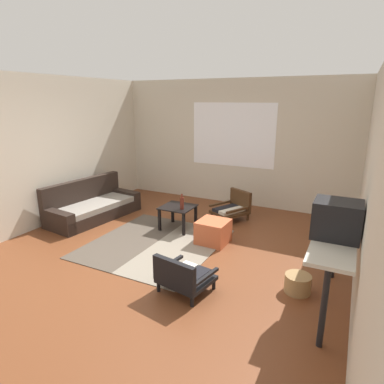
{
  "coord_description": "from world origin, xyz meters",
  "views": [
    {
      "loc": [
        2.45,
        -3.82,
        2.27
      ],
      "look_at": [
        0.22,
        0.61,
        0.87
      ],
      "focal_mm": 30.83,
      "sensor_mm": 36.0,
      "label": 1
    }
  ],
  "objects_px": {
    "couch": "(92,207)",
    "glass_bottle": "(182,203)",
    "ottoman_orange": "(213,232)",
    "console_shelf": "(334,244)",
    "armchair_striped_foreground": "(183,276)",
    "wicker_basket": "(298,284)",
    "coffee_table": "(178,211)",
    "clay_vase": "(338,217)",
    "crt_television": "(337,219)",
    "armchair_by_window": "(233,207)"
  },
  "relations": [
    {
      "from": "crt_television",
      "to": "glass_bottle",
      "type": "bearing_deg",
      "value": 154.08
    },
    {
      "from": "armchair_striped_foreground",
      "to": "glass_bottle",
      "type": "height_order",
      "value": "glass_bottle"
    },
    {
      "from": "coffee_table",
      "to": "clay_vase",
      "type": "height_order",
      "value": "clay_vase"
    },
    {
      "from": "armchair_striped_foreground",
      "to": "clay_vase",
      "type": "height_order",
      "value": "clay_vase"
    },
    {
      "from": "clay_vase",
      "to": "wicker_basket",
      "type": "relative_size",
      "value": 0.95
    },
    {
      "from": "armchair_by_window",
      "to": "crt_television",
      "type": "relative_size",
      "value": 1.67
    },
    {
      "from": "armchair_striped_foreground",
      "to": "ottoman_orange",
      "type": "distance_m",
      "value": 1.53
    },
    {
      "from": "couch",
      "to": "clay_vase",
      "type": "height_order",
      "value": "clay_vase"
    },
    {
      "from": "couch",
      "to": "console_shelf",
      "type": "relative_size",
      "value": 1.24
    },
    {
      "from": "clay_vase",
      "to": "glass_bottle",
      "type": "relative_size",
      "value": 1.1
    },
    {
      "from": "ottoman_orange",
      "to": "coffee_table",
      "type": "bearing_deg",
      "value": 161.86
    },
    {
      "from": "glass_bottle",
      "to": "ottoman_orange",
      "type": "bearing_deg",
      "value": -14.25
    },
    {
      "from": "couch",
      "to": "crt_television",
      "type": "xyz_separation_m",
      "value": [
        4.44,
        -1.06,
        0.84
      ]
    },
    {
      "from": "coffee_table",
      "to": "clay_vase",
      "type": "bearing_deg",
      "value": -20.08
    },
    {
      "from": "armchair_by_window",
      "to": "glass_bottle",
      "type": "height_order",
      "value": "glass_bottle"
    },
    {
      "from": "ottoman_orange",
      "to": "wicker_basket",
      "type": "distance_m",
      "value": 1.72
    },
    {
      "from": "coffee_table",
      "to": "wicker_basket",
      "type": "bearing_deg",
      "value": -26.18
    },
    {
      "from": "couch",
      "to": "armchair_by_window",
      "type": "bearing_deg",
      "value": 25.14
    },
    {
      "from": "console_shelf",
      "to": "armchair_striped_foreground",
      "type": "bearing_deg",
      "value": -162.51
    },
    {
      "from": "ottoman_orange",
      "to": "wicker_basket",
      "type": "relative_size",
      "value": 1.51
    },
    {
      "from": "ottoman_orange",
      "to": "crt_television",
      "type": "bearing_deg",
      "value": -29.71
    },
    {
      "from": "coffee_table",
      "to": "clay_vase",
      "type": "xyz_separation_m",
      "value": [
        2.64,
        -0.97,
        0.64
      ]
    },
    {
      "from": "glass_bottle",
      "to": "wicker_basket",
      "type": "height_order",
      "value": "glass_bottle"
    },
    {
      "from": "armchair_striped_foreground",
      "to": "console_shelf",
      "type": "xyz_separation_m",
      "value": [
        1.59,
        0.5,
        0.54
      ]
    },
    {
      "from": "glass_bottle",
      "to": "wicker_basket",
      "type": "relative_size",
      "value": 0.86
    },
    {
      "from": "couch",
      "to": "clay_vase",
      "type": "xyz_separation_m",
      "value": [
        4.45,
        -0.72,
        0.75
      ]
    },
    {
      "from": "couch",
      "to": "glass_bottle",
      "type": "height_order",
      "value": "couch"
    },
    {
      "from": "coffee_table",
      "to": "crt_television",
      "type": "xyz_separation_m",
      "value": [
        2.64,
        -1.31,
        0.72
      ]
    },
    {
      "from": "coffee_table",
      "to": "wicker_basket",
      "type": "xyz_separation_m",
      "value": [
        2.3,
        -1.13,
        -0.23
      ]
    },
    {
      "from": "console_shelf",
      "to": "glass_bottle",
      "type": "relative_size",
      "value": 5.63
    },
    {
      "from": "console_shelf",
      "to": "coffee_table",
      "type": "bearing_deg",
      "value": 154.35
    },
    {
      "from": "ottoman_orange",
      "to": "console_shelf",
      "type": "relative_size",
      "value": 0.31
    },
    {
      "from": "armchair_striped_foreground",
      "to": "wicker_basket",
      "type": "xyz_separation_m",
      "value": [
        1.24,
        0.64,
        -0.11
      ]
    },
    {
      "from": "coffee_table",
      "to": "armchair_striped_foreground",
      "type": "distance_m",
      "value": 2.06
    },
    {
      "from": "armchair_by_window",
      "to": "clay_vase",
      "type": "bearing_deg",
      "value": -44.5
    },
    {
      "from": "console_shelf",
      "to": "crt_television",
      "type": "relative_size",
      "value": 3.22
    },
    {
      "from": "armchair_striped_foreground",
      "to": "glass_bottle",
      "type": "xyz_separation_m",
      "value": [
        -0.92,
        1.68,
        0.31
      ]
    },
    {
      "from": "couch",
      "to": "crt_television",
      "type": "relative_size",
      "value": 4.0
    },
    {
      "from": "armchair_striped_foreground",
      "to": "console_shelf",
      "type": "height_order",
      "value": "console_shelf"
    },
    {
      "from": "crt_television",
      "to": "wicker_basket",
      "type": "height_order",
      "value": "crt_television"
    },
    {
      "from": "console_shelf",
      "to": "glass_bottle",
      "type": "xyz_separation_m",
      "value": [
        -2.51,
        1.18,
        -0.23
      ]
    },
    {
      "from": "ottoman_orange",
      "to": "console_shelf",
      "type": "height_order",
      "value": "console_shelf"
    },
    {
      "from": "console_shelf",
      "to": "ottoman_orange",
      "type": "bearing_deg",
      "value": 151.32
    },
    {
      "from": "console_shelf",
      "to": "wicker_basket",
      "type": "xyz_separation_m",
      "value": [
        -0.35,
        0.14,
        -0.65
      ]
    },
    {
      "from": "couch",
      "to": "crt_television",
      "type": "bearing_deg",
      "value": -13.46
    },
    {
      "from": "couch",
      "to": "armchair_by_window",
      "type": "distance_m",
      "value": 2.78
    },
    {
      "from": "ottoman_orange",
      "to": "wicker_basket",
      "type": "bearing_deg",
      "value": -30.14
    },
    {
      "from": "coffee_table",
      "to": "armchair_by_window",
      "type": "height_order",
      "value": "armchair_by_window"
    },
    {
      "from": "coffee_table",
      "to": "wicker_basket",
      "type": "height_order",
      "value": "coffee_table"
    },
    {
      "from": "armchair_striped_foreground",
      "to": "glass_bottle",
      "type": "relative_size",
      "value": 2.49
    }
  ]
}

